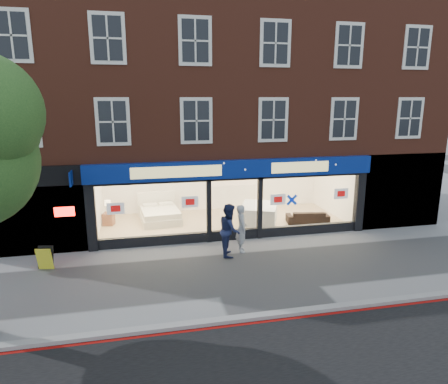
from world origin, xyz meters
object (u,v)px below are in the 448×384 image
object	(u,v)px
pedestrian_grey	(241,228)
a_board	(45,258)
pedestrian_blue	(230,230)
sofa	(308,217)
display_bed	(160,214)
mattress_stack	(259,213)

from	to	relation	value
pedestrian_grey	a_board	bearing A→B (deg)	96.10
pedestrian_blue	sofa	bearing A→B (deg)	-47.96
display_bed	a_board	size ratio (longest dim) A/B	2.85
pedestrian_blue	pedestrian_grey	bearing A→B (deg)	-51.23
mattress_stack	sofa	bearing A→B (deg)	-17.25
mattress_stack	pedestrian_grey	world-z (taller)	pedestrian_grey
a_board	mattress_stack	bearing A→B (deg)	32.79
sofa	display_bed	bearing A→B (deg)	-4.07
mattress_stack	pedestrian_blue	world-z (taller)	pedestrian_blue
display_bed	pedestrian_blue	bearing A→B (deg)	-67.87
display_bed	mattress_stack	world-z (taller)	display_bed
mattress_stack	pedestrian_blue	distance (m)	4.04
display_bed	pedestrian_blue	size ratio (longest dim) A/B	1.16
mattress_stack	a_board	bearing A→B (deg)	-158.86
mattress_stack	pedestrian_blue	size ratio (longest dim) A/B	1.25
mattress_stack	a_board	xyz separation A→B (m)	(-8.50, -3.29, -0.09)
mattress_stack	pedestrian_grey	distance (m)	3.52
display_bed	pedestrian_grey	world-z (taller)	pedestrian_grey
display_bed	mattress_stack	size ratio (longest dim) A/B	0.93
mattress_stack	a_board	distance (m)	9.11
sofa	mattress_stack	bearing A→B (deg)	-7.08
mattress_stack	sofa	distance (m)	2.20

